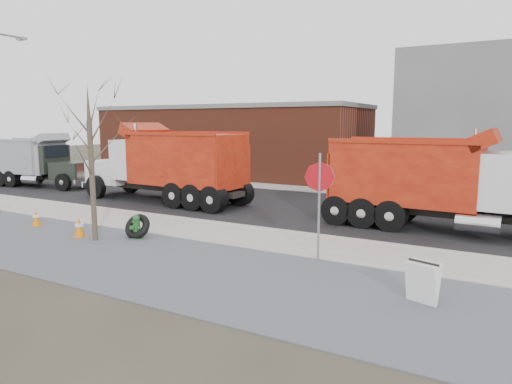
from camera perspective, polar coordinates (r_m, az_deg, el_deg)
The scene contains 17 objects.
ground at distance 16.26m, azimuth -4.87°, elevation -5.47°, with size 120.00×120.00×0.00m, color #383328.
gravel_verge at distance 13.60m, azimuth -13.21°, elevation -8.42°, with size 60.00×5.00×0.03m, color slate.
sidewalk at distance 16.45m, azimuth -4.39°, elevation -5.18°, with size 60.00×2.50×0.06m, color #9E9B93.
curb at distance 17.51m, azimuth -2.04°, elevation -4.23°, with size 60.00×0.15×0.11m, color #9E9B93.
road at distance 21.64m, azimuth 4.47°, elevation -1.90°, with size 60.00×9.40×0.02m, color black.
far_sidewalk at distance 26.86m, azimuth 9.54°, elevation 0.10°, with size 60.00×2.00×0.06m, color #9E9B93.
building_brick at distance 35.50m, azimuth -3.02°, elevation 6.50°, with size 20.20×8.20×5.30m.
bare_tree at distance 15.96m, azimuth -20.01°, elevation 5.76°, with size 3.20×3.20×5.20m.
fire_hydrant at distance 16.23m, azimuth -14.72°, elevation -4.34°, with size 0.47×0.47×0.85m.
truck_tire at distance 16.30m, azimuth -14.60°, elevation -4.20°, with size 1.02×0.85×0.91m.
stop_sign at distance 12.95m, azimuth 7.92°, elevation 0.34°, with size 0.80×0.33×3.12m.
sandwich_board at distance 10.77m, azimuth 20.09°, elevation -10.55°, with size 0.78×0.61×0.95m.
traffic_cone_near at distance 17.01m, azimuth -21.22°, elevation -4.15°, with size 0.37×0.37×0.72m.
traffic_cone_far at distance 19.52m, azimuth -25.78°, elevation -2.95°, with size 0.34×0.34×0.65m.
dump_truck_red_a at distance 17.94m, azimuth 21.96°, elevation 1.41°, with size 9.31×2.90×3.72m.
dump_truck_red_b at distance 23.16m, azimuth -11.00°, elevation 3.60°, with size 9.41×3.14×3.91m.
dump_truck_grey at distance 31.74m, azimuth -25.85°, elevation 3.65°, with size 7.41×3.06×3.29m.
Camera 1 is at (8.83, -13.07, 3.94)m, focal length 32.00 mm.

